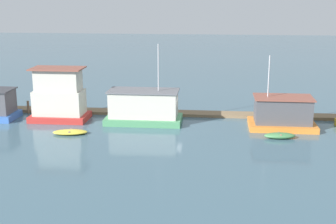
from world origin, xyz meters
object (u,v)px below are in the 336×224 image
at_px(mooring_post_far_left, 151,110).
at_px(mooring_post_near_left, 80,105).
at_px(houseboat_orange, 282,113).
at_px(mooring_post_far_right, 28,107).
at_px(houseboat_green, 144,107).
at_px(dinghy_yellow, 70,132).
at_px(houseboat_red, 59,97).
at_px(dinghy_green, 280,136).

relative_size(mooring_post_far_left, mooring_post_near_left, 0.69).
distance_m(mooring_post_far_left, mooring_post_near_left, 7.39).
height_order(houseboat_orange, mooring_post_far_left, houseboat_orange).
bearing_deg(mooring_post_far_right, houseboat_green, -9.83).
xyz_separation_m(houseboat_green, mooring_post_near_left, (-6.98, 2.18, -0.43)).
bearing_deg(mooring_post_far_left, houseboat_green, -100.31).
relative_size(dinghy_yellow, mooring_post_far_left, 2.18).
bearing_deg(mooring_post_near_left, dinghy_yellow, -81.79).
height_order(houseboat_red, mooring_post_near_left, houseboat_red).
height_order(houseboat_orange, mooring_post_near_left, houseboat_orange).
relative_size(houseboat_red, mooring_post_near_left, 2.59).
relative_size(dinghy_green, mooring_post_far_left, 1.89).
xyz_separation_m(houseboat_red, mooring_post_far_left, (8.87, 2.08, -1.59)).
height_order(dinghy_yellow, dinghy_green, dinghy_green).
bearing_deg(dinghy_green, mooring_post_far_left, 153.41).
height_order(dinghy_yellow, mooring_post_far_right, mooring_post_far_right).
xyz_separation_m(houseboat_green, mooring_post_far_right, (-12.60, 2.18, -0.83)).
distance_m(houseboat_red, dinghy_green, 21.54).
bearing_deg(dinghy_green, mooring_post_near_left, 162.68).
xyz_separation_m(houseboat_red, mooring_post_near_left, (1.49, 2.08, -1.25)).
distance_m(houseboat_green, mooring_post_far_left, 2.35).
xyz_separation_m(houseboat_red, dinghy_yellow, (2.46, -4.64, -2.15)).
distance_m(houseboat_orange, dinghy_yellow, 19.67).
distance_m(houseboat_red, mooring_post_far_right, 4.91).
xyz_separation_m(dinghy_yellow, mooring_post_far_right, (-6.59, 6.72, 0.50)).
bearing_deg(mooring_post_near_left, mooring_post_far_left, 0.00).
relative_size(mooring_post_far_right, mooring_post_far_left, 0.91).
distance_m(houseboat_orange, mooring_post_near_left, 20.36).
height_order(mooring_post_far_left, mooring_post_near_left, mooring_post_near_left).
xyz_separation_m(houseboat_red, mooring_post_far_right, (-4.13, 2.08, -1.65)).
distance_m(dinghy_yellow, mooring_post_far_right, 9.42).
distance_m(houseboat_green, mooring_post_far_right, 12.82).
distance_m(houseboat_red, houseboat_orange, 21.70).
height_order(dinghy_green, mooring_post_near_left, mooring_post_near_left).
distance_m(dinghy_yellow, mooring_post_near_left, 6.84).
distance_m(dinghy_green, mooring_post_far_left, 13.64).
distance_m(houseboat_red, dinghy_yellow, 5.67).
distance_m(mooring_post_far_right, mooring_post_near_left, 5.64).
bearing_deg(houseboat_red, mooring_post_far_left, 13.18).
relative_size(houseboat_red, dinghy_green, 1.98).
height_order(houseboat_red, mooring_post_far_right, houseboat_red).
bearing_deg(mooring_post_far_left, houseboat_red, -166.82).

